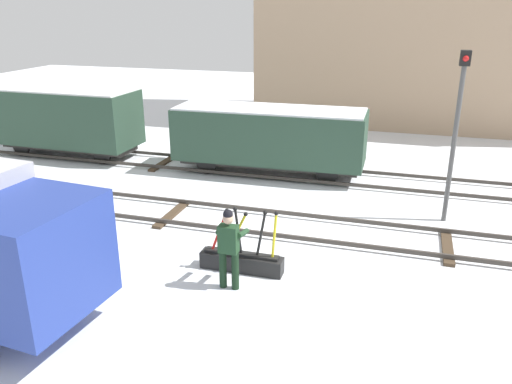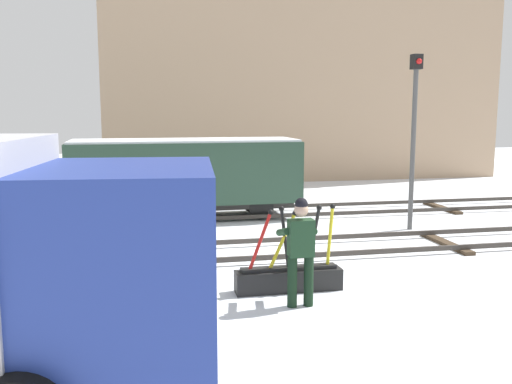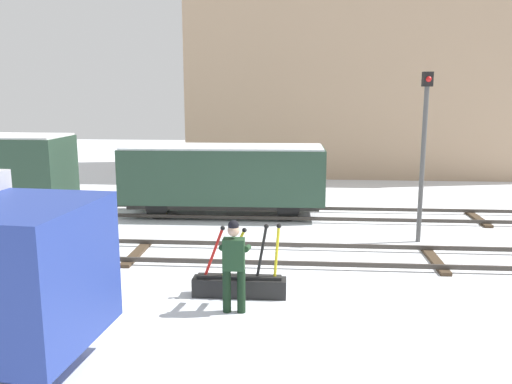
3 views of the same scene
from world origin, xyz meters
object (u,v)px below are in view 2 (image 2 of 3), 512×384
at_px(switch_lever_frame, 289,276).
at_px(rail_worker, 300,246).
at_px(freight_car_back_track, 186,173).
at_px(signal_post, 414,126).

bearing_deg(switch_lever_frame, rail_worker, -91.83).
distance_m(switch_lever_frame, freight_car_back_track, 6.82).
distance_m(signal_post, freight_car_back_track, 6.18).
bearing_deg(rail_worker, switch_lever_frame, 88.17).
relative_size(switch_lever_frame, rail_worker, 1.06).
height_order(rail_worker, freight_car_back_track, freight_car_back_track).
bearing_deg(freight_car_back_track, switch_lever_frame, -80.82).
bearing_deg(switch_lever_frame, signal_post, 43.72).
xyz_separation_m(switch_lever_frame, rail_worker, (-0.02, -0.73, 0.69)).
relative_size(switch_lever_frame, signal_post, 0.41).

